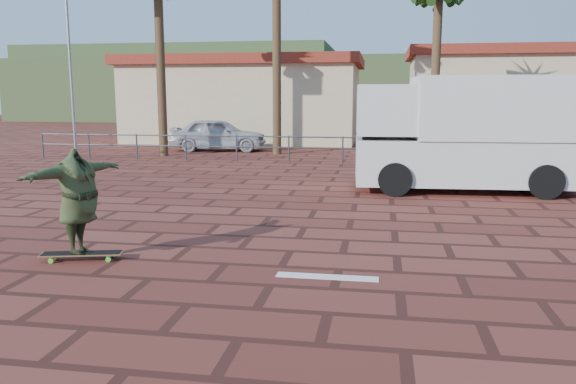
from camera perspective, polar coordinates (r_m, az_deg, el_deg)
The scene contains 14 objects.
ground at distance 9.00m, azimuth 0.25°, elevation -6.03°, with size 120.00×120.00×0.00m, color brown.
paint_stripe at distance 7.77m, azimuth 3.99°, elevation -8.59°, with size 1.40×0.22×0.01m, color white.
guardrail at distance 20.67m, azimuth 5.58°, elevation 4.78°, with size 24.06×0.06×1.00m.
flagpole at distance 22.66m, azimuth -21.13°, elevation 14.65°, with size 1.30×0.10×8.00m.
building_west at distance 31.43m, azimuth -4.22°, elevation 9.39°, with size 12.60×7.60×4.50m.
building_east at distance 33.22m, azimuth 21.20°, elevation 9.23°, with size 10.60×6.60×5.00m.
hill_front at distance 58.57m, azimuth 8.19°, elevation 10.16°, with size 70.00×18.00×6.00m, color #384C28.
hill_back at distance 68.67m, azimuth -10.69°, elevation 10.85°, with size 35.00×14.00×8.00m, color #384C28.
longboard at distance 9.03m, azimuth -20.22°, elevation -5.94°, with size 1.23×0.55×0.12m.
skateboarder at distance 8.86m, azimuth -20.53°, elevation -0.88°, with size 1.94×0.53×1.58m, color #323D21.
campervan at distance 15.31m, azimuth 17.87°, elevation 5.88°, with size 5.78×2.73×2.93m.
car_silver at distance 25.66m, azimuth -7.12°, elevation 5.83°, with size 1.74×4.32×1.47m, color silver.
car_white at distance 22.12m, azimuth 21.66°, elevation 4.54°, with size 1.50×4.30×1.42m, color silver.
street_sign at distance 19.15m, azimuth 23.49°, elevation 5.75°, with size 0.40×0.12×1.98m.
Camera 1 is at (1.38, -8.55, 2.44)m, focal length 35.00 mm.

